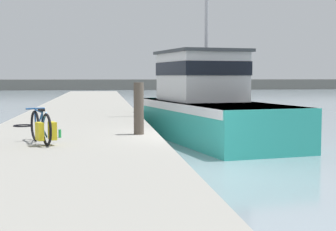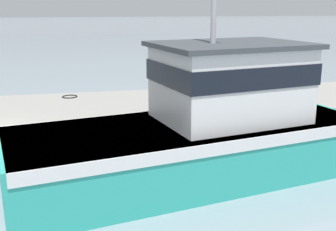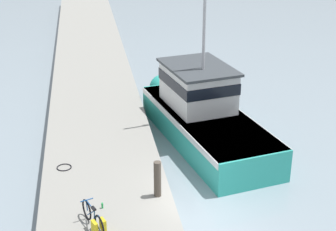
{
  "view_description": "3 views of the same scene",
  "coord_description": "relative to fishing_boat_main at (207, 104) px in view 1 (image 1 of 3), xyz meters",
  "views": [
    {
      "loc": [
        -2.52,
        -12.96,
        2.41
      ],
      "look_at": [
        -0.54,
        2.55,
        1.22
      ],
      "focal_mm": 55.0,
      "sensor_mm": 36.0,
      "label": 1
    },
    {
      "loc": [
        11.45,
        3.26,
        4.33
      ],
      "look_at": [
        0.26,
        5.69,
        1.34
      ],
      "focal_mm": 45.0,
      "sensor_mm": 36.0,
      "label": 2
    },
    {
      "loc": [
        -3.84,
        -15.2,
        10.77
      ],
      "look_at": [
        -0.22,
        6.21,
        1.4
      ],
      "focal_mm": 55.0,
      "sensor_mm": 36.0,
      "label": 3
    }
  ],
  "objects": [
    {
      "name": "ground_plane",
      "position": [
        -1.47,
        -6.5,
        -1.33
      ],
      "size": [
        320.0,
        320.0,
        0.0
      ],
      "primitive_type": "plane",
      "color": "#84939E"
    },
    {
      "name": "dock_pier",
      "position": [
        -4.87,
        -6.5,
        -0.87
      ],
      "size": [
        4.66,
        80.0,
        0.91
      ],
      "primitive_type": "cube",
      "color": "gray",
      "rests_on": "ground_plane"
    },
    {
      "name": "far_shoreline",
      "position": [
        28.53,
        74.85,
        -0.4
      ],
      "size": [
        180.0,
        5.0,
        1.86
      ],
      "primitive_type": "cube",
      "color": "slate",
      "rests_on": "ground_plane"
    },
    {
      "name": "fishing_boat_main",
      "position": [
        0.0,
        0.0,
        0.0
      ],
      "size": [
        5.0,
        10.96,
        8.59
      ],
      "rotation": [
        0.0,
        0.0,
        0.2
      ],
      "color": "teal",
      "rests_on": "ground_plane"
    },
    {
      "name": "bicycle_touring",
      "position": [
        -5.33,
        -7.84,
        -0.06
      ],
      "size": [
        0.78,
        1.65,
        0.78
      ],
      "rotation": [
        0.0,
        0.0,
        0.36
      ],
      "color": "black",
      "rests_on": "dock_pier"
    },
    {
      "name": "mooring_post",
      "position": [
        -3.06,
        -6.2,
        0.25
      ],
      "size": [
        0.26,
        0.26,
        1.35
      ],
      "primitive_type": "cylinder",
      "color": "#51473D",
      "rests_on": "dock_pier"
    },
    {
      "name": "hose_coil",
      "position": [
        -6.38,
        -3.59,
        -0.4
      ],
      "size": [
        0.58,
        0.58,
        0.04
      ],
      "primitive_type": "torus",
      "color": "black",
      "rests_on": "dock_pier"
    },
    {
      "name": "water_bottle_by_bike",
      "position": [
        -5.04,
        -6.67,
        -0.32
      ],
      "size": [
        0.07,
        0.07,
        0.2
      ],
      "primitive_type": "cylinder",
      "color": "green",
      "rests_on": "dock_pier"
    }
  ]
}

